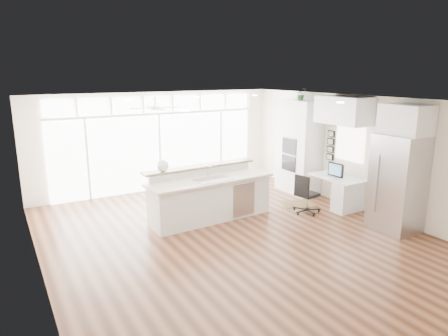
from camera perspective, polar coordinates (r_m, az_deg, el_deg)
floor at (r=8.12m, az=1.36°, el=-9.84°), size 7.00×8.00×0.02m
ceiling at (r=7.48m, az=1.47°, el=9.61°), size 7.00×8.00×0.02m
wall_back at (r=11.22m, az=-9.38°, el=3.79°), size 7.00×0.04×2.70m
wall_front at (r=4.93m, az=27.01°, el=-10.18°), size 7.00×0.04×2.70m
wall_left at (r=6.63m, az=-25.39°, el=-4.12°), size 0.04×8.00×2.70m
wall_right at (r=9.94m, az=18.87°, el=2.00°), size 0.04×8.00×2.70m
glass_wall at (r=11.22m, az=-9.21°, el=2.23°), size 5.80×0.06×2.08m
transom_row at (r=11.04m, az=-9.47°, el=9.02°), size 5.90×0.06×0.40m
desk_window at (r=10.07m, az=17.53°, el=3.39°), size 0.04×0.85×0.85m
ceiling_fan at (r=9.79m, az=-9.84°, el=9.04°), size 1.16×1.16×0.32m
recessed_lights at (r=7.65m, az=0.68°, el=9.55°), size 3.40×3.00×0.02m
oven_cabinet at (r=10.98m, az=10.63°, el=2.99°), size 0.64×1.20×2.50m
desk_nook at (r=10.09m, az=15.79°, el=-3.30°), size 0.72×1.30×0.76m
upper_cabinets at (r=9.76m, az=16.70°, el=7.90°), size 0.64×1.30×0.64m
refrigerator at (r=8.90m, az=23.56°, el=-2.01°), size 0.76×0.90×2.00m
fridge_cabinet at (r=8.72m, az=24.60°, el=6.31°), size 0.64×0.90×0.60m
framed_photos at (r=10.51m, az=14.99°, el=3.14°), size 0.06×0.22×0.80m
kitchen_island at (r=8.86m, az=-1.90°, el=-3.80°), size 2.93×1.23×1.15m
rug at (r=10.19m, az=10.63°, el=-5.06°), size 0.97×0.83×0.01m
office_chair at (r=9.49m, az=11.79°, el=-3.63°), size 0.55×0.52×0.92m
fishbowl at (r=8.59m, az=-8.75°, el=0.33°), size 0.27×0.27×0.25m
monitor at (r=9.89m, az=15.68°, el=-0.23°), size 0.10×0.45×0.37m
keyboard at (r=9.82m, az=14.92°, el=-1.36°), size 0.13×0.33×0.02m
potted_plant at (r=10.82m, az=10.95°, el=10.15°), size 0.30×0.33×0.24m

